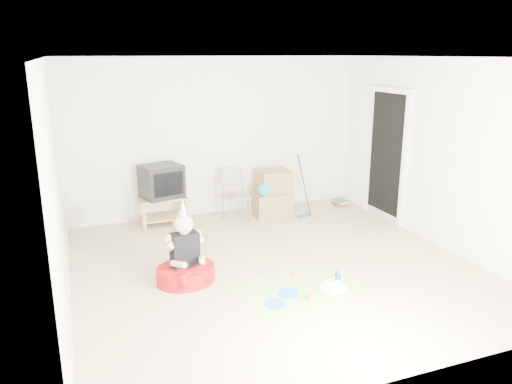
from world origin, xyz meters
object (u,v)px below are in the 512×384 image
object	(u,v)px
tv_stand	(163,208)
crt_tv	(161,181)
birthday_cake	(333,290)
seated_woman	(185,265)
cardboard_boxes	(272,194)
folding_chair	(237,196)

from	to	relation	value
tv_stand	crt_tv	world-z (taller)	crt_tv
crt_tv	birthday_cake	size ratio (longest dim) A/B	1.95
crt_tv	seated_woman	world-z (taller)	seated_woman
crt_tv	cardboard_boxes	world-z (taller)	crt_tv
cardboard_boxes	seated_woman	world-z (taller)	seated_woman
cardboard_boxes	seated_woman	size ratio (longest dim) A/B	0.75
folding_chair	seated_woman	xyz separation A→B (m)	(-1.30, -1.93, -0.19)
cardboard_boxes	crt_tv	bearing A→B (deg)	173.62
crt_tv	folding_chair	distance (m)	1.22
tv_stand	crt_tv	bearing A→B (deg)	116.57
crt_tv	seated_woman	size ratio (longest dim) A/B	0.59
crt_tv	birthday_cake	world-z (taller)	crt_tv
crt_tv	folding_chair	size ratio (longest dim) A/B	0.71
folding_chair	cardboard_boxes	bearing A→B (deg)	5.67
cardboard_boxes	birthday_cake	distance (m)	2.93
tv_stand	birthday_cake	size ratio (longest dim) A/B	2.37
tv_stand	crt_tv	distance (m)	0.44
folding_chair	birthday_cake	world-z (taller)	folding_chair
folding_chair	cardboard_boxes	world-z (taller)	folding_chair
folding_chair	birthday_cake	distance (m)	2.84
cardboard_boxes	seated_woman	bearing A→B (deg)	-134.33
tv_stand	folding_chair	size ratio (longest dim) A/B	0.86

